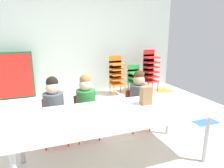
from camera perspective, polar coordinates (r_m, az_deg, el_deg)
name	(u,v)px	position (r m, az deg, el deg)	size (l,w,h in m)	color
ground_plane	(101,139)	(2.99, -3.01, -15.13)	(5.52, 4.96, 0.02)	silver
back_wall	(69,36)	(5.02, -12.04, 13.16)	(5.52, 0.10, 2.77)	#B2C1B7
craft_table	(114,116)	(2.24, 0.57, -8.93)	(2.12, 0.84, 0.61)	white
seated_child_near_camera	(54,105)	(2.73, -16.04, -5.58)	(0.34, 0.34, 0.92)	red
seated_child_middle_seat	(86,101)	(2.78, -7.31, -4.71)	(0.32, 0.31, 0.92)	red
seated_child_far_right	(138,95)	(3.05, 7.37, -3.02)	(0.33, 0.33, 0.92)	red
kid_chair_orange_stack	(117,73)	(4.85, 1.33, 3.08)	(0.32, 0.30, 0.92)	orange
kid_chair_green_stack	(135,77)	(5.07, 6.46, 2.08)	(0.32, 0.30, 0.68)	green
kid_chair_red_stack	(150,68)	(5.24, 10.70, 4.35)	(0.32, 0.30, 1.04)	red
folded_activity_table	(12,76)	(4.88, -26.35, 1.92)	(0.90, 0.29, 1.09)	#19724C
paper_bag_brown	(146,95)	(2.46, 9.53, -3.18)	(0.13, 0.09, 0.22)	#9E754C
paper_plate_near_edge	(105,106)	(2.38, -1.87, -6.28)	(0.18, 0.18, 0.01)	white
paper_plate_center_table	(58,113)	(2.28, -14.81, -7.77)	(0.18, 0.18, 0.01)	white
donut_powdered_on_plate	(105,105)	(2.37, -1.87, -5.82)	(0.12, 0.12, 0.03)	white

